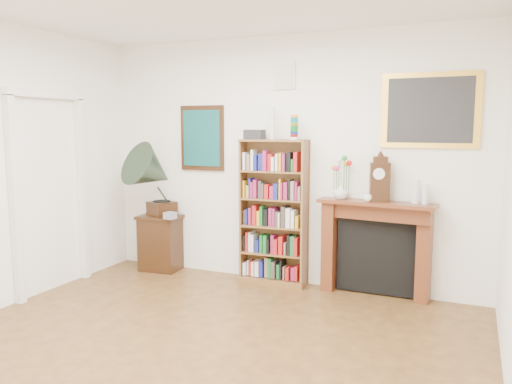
# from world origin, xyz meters

# --- Properties ---
(room) EXTENTS (4.51, 5.01, 2.81)m
(room) POSITION_xyz_m (0.00, 0.00, 1.40)
(room) COLOR #4B2D16
(room) RESTS_ON ground
(door_casing) EXTENTS (0.08, 1.02, 2.17)m
(door_casing) POSITION_xyz_m (-2.21, 1.20, 1.26)
(door_casing) COLOR white
(door_casing) RESTS_ON left_wall
(teal_poster) EXTENTS (0.58, 0.04, 0.78)m
(teal_poster) POSITION_xyz_m (-1.05, 2.48, 1.65)
(teal_poster) COLOR black
(teal_poster) RESTS_ON back_wall
(small_picture) EXTENTS (0.26, 0.04, 0.30)m
(small_picture) POSITION_xyz_m (0.00, 2.48, 2.35)
(small_picture) COLOR white
(small_picture) RESTS_ON back_wall
(gilt_painting) EXTENTS (0.95, 0.04, 0.75)m
(gilt_painting) POSITION_xyz_m (1.55, 2.48, 1.95)
(gilt_painting) COLOR gold
(gilt_painting) RESTS_ON back_wall
(bookshelf) EXTENTS (0.78, 0.32, 1.90)m
(bookshelf) POSITION_xyz_m (-0.07, 2.34, 0.92)
(bookshelf) COLOR brown
(bookshelf) RESTS_ON floor
(side_cabinet) EXTENTS (0.54, 0.41, 0.69)m
(side_cabinet) POSITION_xyz_m (-1.56, 2.30, 0.35)
(side_cabinet) COLOR black
(side_cabinet) RESTS_ON floor
(fireplace) EXTENTS (1.23, 0.40, 1.02)m
(fireplace) POSITION_xyz_m (1.07, 2.41, 0.59)
(fireplace) COLOR #542113
(fireplace) RESTS_ON floor
(gramophone) EXTENTS (0.78, 0.86, 0.92)m
(gramophone) POSITION_xyz_m (-1.54, 2.16, 1.21)
(gramophone) COLOR black
(gramophone) RESTS_ON side_cabinet
(cd_stack) EXTENTS (0.14, 0.14, 0.08)m
(cd_stack) POSITION_xyz_m (-1.32, 2.16, 0.73)
(cd_stack) COLOR #A5A4B0
(cd_stack) RESTS_ON side_cabinet
(mantel_clock) EXTENTS (0.22, 0.16, 0.47)m
(mantel_clock) POSITION_xyz_m (1.10, 2.37, 1.25)
(mantel_clock) COLOR black
(mantel_clock) RESTS_ON fireplace
(flower_vase) EXTENTS (0.21, 0.21, 0.17)m
(flower_vase) POSITION_xyz_m (0.70, 2.37, 1.11)
(flower_vase) COLOR silver
(flower_vase) RESTS_ON fireplace
(teacup) EXTENTS (0.12, 0.12, 0.08)m
(teacup) POSITION_xyz_m (0.99, 2.32, 1.06)
(teacup) COLOR white
(teacup) RESTS_ON fireplace
(bottle_left) EXTENTS (0.07, 0.07, 0.24)m
(bottle_left) POSITION_xyz_m (1.46, 2.37, 1.14)
(bottle_left) COLOR silver
(bottle_left) RESTS_ON fireplace
(bottle_right) EXTENTS (0.06, 0.06, 0.20)m
(bottle_right) POSITION_xyz_m (1.55, 2.37, 1.12)
(bottle_right) COLOR silver
(bottle_right) RESTS_ON fireplace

